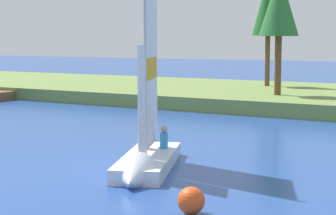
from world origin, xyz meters
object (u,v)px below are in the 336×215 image
(sailboat, at_px, (143,156))
(shoreline_tree_midleft, at_px, (279,5))
(channel_buoy, at_px, (191,201))
(shoreline_tree_left, at_px, (268,6))

(sailboat, bearing_deg, shoreline_tree_midleft, 165.84)
(shoreline_tree_midleft, relative_size, channel_buoy, 11.18)
(shoreline_tree_midleft, bearing_deg, channel_buoy, -73.71)
(shoreline_tree_left, height_order, sailboat, shoreline_tree_left)
(shoreline_tree_left, height_order, shoreline_tree_midleft, shoreline_tree_left)
(channel_buoy, bearing_deg, shoreline_tree_midleft, 106.29)
(shoreline_tree_left, distance_m, sailboat, 24.38)
(shoreline_tree_midleft, relative_size, sailboat, 1.00)
(shoreline_tree_midleft, bearing_deg, shoreline_tree_left, 116.98)
(shoreline_tree_left, bearing_deg, channel_buoy, -71.13)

